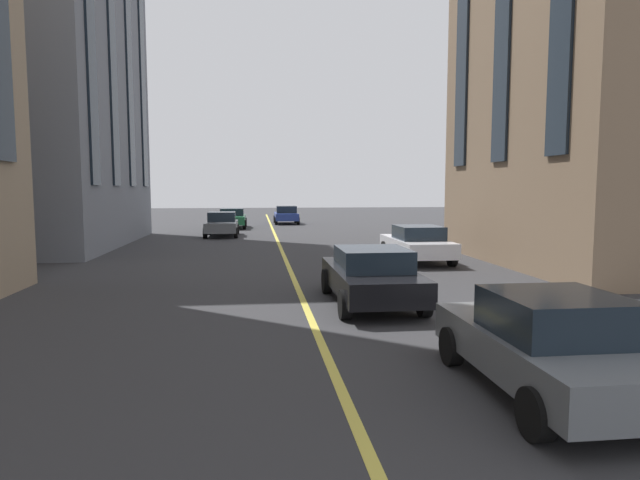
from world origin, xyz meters
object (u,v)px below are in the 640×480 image
at_px(car_grey_trailing, 222,224).
at_px(car_grey_near, 549,344).
at_px(car_black_mid, 371,275).
at_px(car_white_oncoming, 417,243).
at_px(car_green_parked_b, 232,218).
at_px(car_blue_far, 286,215).

bearing_deg(car_grey_trailing, car_grey_near, -166.94).
height_order(car_grey_trailing, car_black_mid, car_grey_trailing).
bearing_deg(car_white_oncoming, car_grey_trailing, 33.64).
relative_size(car_green_parked_b, car_white_oncoming, 1.00).
relative_size(car_grey_near, car_green_parked_b, 0.89).
height_order(car_grey_trailing, car_grey_near, same).
distance_m(car_grey_near, car_black_mid, 5.95).
bearing_deg(car_grey_near, car_grey_trailing, 13.06).
bearing_deg(car_black_mid, car_green_parked_b, 9.58).
relative_size(car_blue_far, car_black_mid, 0.89).
xyz_separation_m(car_grey_trailing, car_green_parked_b, (6.49, -0.33, 0.00)).
distance_m(car_blue_far, car_white_oncoming, 22.92).
bearing_deg(car_grey_near, car_white_oncoming, -9.46).
distance_m(car_black_mid, car_white_oncoming, 7.94).
bearing_deg(car_black_mid, car_blue_far, 0.63).
bearing_deg(car_grey_trailing, car_black_mid, -166.36).
bearing_deg(car_blue_far, car_grey_trailing, 157.78).
bearing_deg(car_grey_near, car_green_parked_b, 9.87).
bearing_deg(car_blue_far, car_black_mid, -179.37).
xyz_separation_m(car_grey_near, car_black_mid, (5.84, 1.15, 0.00)).
bearing_deg(car_green_parked_b, car_grey_near, -170.13).
xyz_separation_m(car_blue_far, car_black_mid, (-29.83, -0.33, 0.00)).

